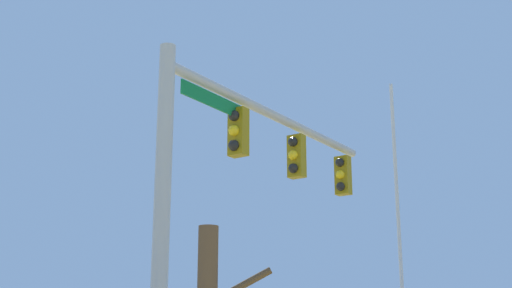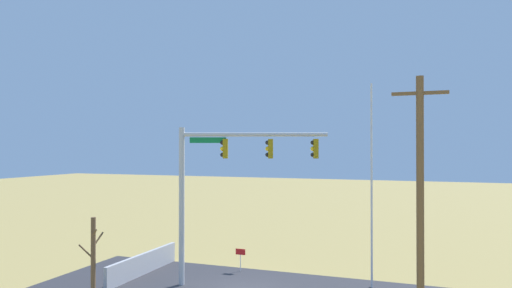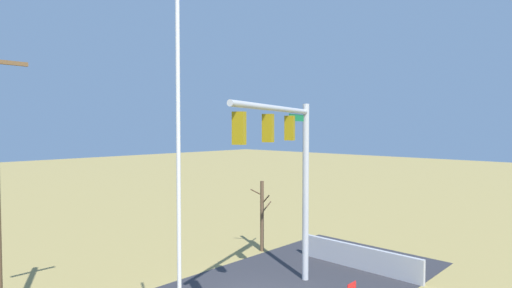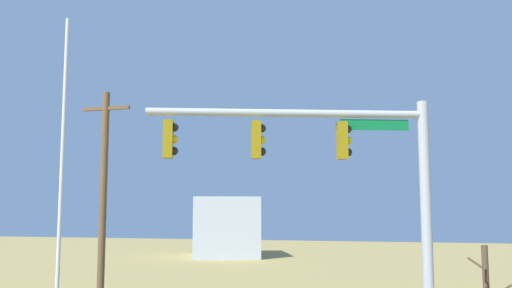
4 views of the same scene
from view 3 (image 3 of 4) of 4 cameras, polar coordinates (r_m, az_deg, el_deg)
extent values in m
cube|color=#B7B5AD|center=(20.12, 8.57, -17.24)|extent=(6.00, 6.00, 0.01)
cube|color=#A8A8AD|center=(20.95, 13.92, -14.90)|extent=(0.20, 6.26, 1.11)
cylinder|color=#B2B5BA|center=(18.37, 6.85, -6.64)|extent=(0.28, 0.28, 7.75)
cylinder|color=#B2B5BA|center=(14.78, 2.83, 4.92)|extent=(6.82, 2.59, 0.20)
cube|color=#0F7238|center=(16.93, 5.62, 3.63)|extent=(1.71, 0.63, 0.28)
cube|color=#937A0F|center=(16.11, 4.65, 2.20)|extent=(0.35, 0.42, 0.96)
sphere|color=black|center=(16.25, 4.83, 3.26)|extent=(0.22, 0.22, 0.22)
sphere|color=yellow|center=(16.25, 4.83, 2.20)|extent=(0.22, 0.22, 0.22)
sphere|color=black|center=(16.25, 4.82, 1.15)|extent=(0.22, 0.22, 0.22)
cube|color=#937A0F|center=(14.03, 1.67, 2.20)|extent=(0.35, 0.42, 0.96)
sphere|color=black|center=(14.17, 1.90, 3.42)|extent=(0.22, 0.22, 0.22)
sphere|color=yellow|center=(14.17, 1.90, 2.20)|extent=(0.22, 0.22, 0.22)
sphere|color=black|center=(14.17, 1.89, 0.99)|extent=(0.22, 0.22, 0.22)
cube|color=#937A0F|center=(12.00, -2.35, 2.19)|extent=(0.35, 0.42, 0.96)
sphere|color=black|center=(12.14, -2.03, 3.61)|extent=(0.22, 0.22, 0.22)
sphere|color=yellow|center=(12.14, -2.03, 2.19)|extent=(0.22, 0.22, 0.22)
sphere|color=black|center=(12.14, -2.03, 0.78)|extent=(0.22, 0.22, 0.22)
cylinder|color=silver|center=(9.99, -10.59, -8.03)|extent=(0.10, 0.10, 9.87)
cylinder|color=brown|center=(22.77, 0.83, -9.90)|extent=(0.20, 0.20, 3.83)
cylinder|color=brown|center=(22.95, 1.46, -8.66)|extent=(0.78, 0.07, 0.57)
cylinder|color=brown|center=(22.50, 0.04, -6.65)|extent=(0.54, 0.47, 0.39)
cylinder|color=brown|center=(22.39, 1.32, -7.66)|extent=(0.12, 0.61, 0.55)
cube|color=red|center=(15.88, 13.04, -18.66)|extent=(0.56, 0.02, 0.32)
camera|label=1|loc=(29.39, -2.70, -5.62)|focal=49.81mm
camera|label=2|loc=(31.10, -40.45, 1.73)|focal=32.46mm
camera|label=4|loc=(15.13, 60.64, -5.81)|focal=39.97mm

